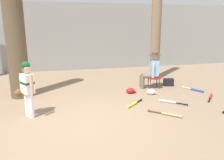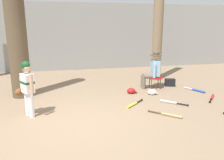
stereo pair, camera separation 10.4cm
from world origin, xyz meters
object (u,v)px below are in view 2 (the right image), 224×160
Objects in this scene: young_ballplayer at (27,85)px; batting_helmet_white at (152,92)px; batting_helmet_red at (131,91)px; bat_aluminum_silver at (171,102)px; bat_red_barrel at (212,97)px; tree_near_player at (16,28)px; bat_wood_tan at (169,115)px; tree_behind_spectator at (158,16)px; seated_spectator at (152,69)px; bat_blue_youth at (197,90)px; handbag_beside_stool at (170,82)px; folding_stool at (155,77)px; bat_yellow_trainer at (133,104)px.

young_ballplayer is 3.64m from batting_helmet_white.
young_ballplayer reaches higher than batting_helmet_red.
bat_aluminum_silver is 1.90× the size of batting_helmet_white.
batting_helmet_white reaches higher than bat_red_barrel.
bat_aluminum_silver is at bearing -21.69° from tree_near_player.
young_ballplayer is 3.35m from bat_wood_tan.
seated_spectator is (-0.64, -1.14, -1.77)m from tree_behind_spectator.
batting_helmet_white is at bearing 14.92° from young_ballplayer.
seated_spectator reaches higher than batting_helmet_white.
bat_blue_youth is at bearing -29.09° from seated_spectator.
young_ballplayer is 4.81m from handbag_beside_stool.
seated_spectator is 0.88m from handbag_beside_stool.
young_ballplayer is at bearing -76.39° from tree_near_player.
bat_red_barrel is at bearing 4.85° from bat_aluminum_silver.
folding_stool is (-0.54, -1.16, -2.05)m from tree_behind_spectator.
handbag_beside_stool reaches higher than batting_helmet_white.
batting_helmet_white is (-1.55, 0.01, 0.04)m from bat_blue_youth.
bat_yellow_trainer is (2.59, 0.12, -0.71)m from young_ballplayer.
tree_behind_spectator is 2.20m from seated_spectator.
bat_wood_tan is (3.59, -2.41, -1.96)m from tree_near_player.
young_ballplayer is 3.18m from batting_helmet_red.
bat_blue_youth is at bearing 42.27° from bat_wood_tan.
bat_aluminum_silver and bat_red_barrel have the same top height.
young_ballplayer is at bearing -156.63° from seated_spectator.
tree_near_player is 4.37m from batting_helmet_white.
bat_wood_tan is at bearing -108.81° from tree_behind_spectator.
handbag_beside_stool reaches higher than bat_aluminum_silver.
seated_spectator reaches higher than bat_aluminum_silver.
bat_red_barrel is 1.88× the size of batting_helmet_white.
tree_near_player is at bearing -167.07° from tree_behind_spectator.
young_ballplayer is 4.18m from folding_stool.
bat_blue_youth is at bearing -54.76° from handbag_beside_stool.
bat_red_barrel is at bearing 1.21° from bat_yellow_trainer.
bat_red_barrel is at bearing 26.57° from bat_wood_tan.
seated_spectator is 1.98× the size of bat_yellow_trainer.
seated_spectator is 0.94m from batting_helmet_white.
bat_yellow_trainer is at bearing -104.88° from batting_helmet_red.
handbag_beside_stool reaches higher than bat_blue_youth.
bat_blue_youth is 2.21× the size of batting_helmet_red.
seated_spectator is at bearing -173.36° from handbag_beside_stool.
batting_helmet_red is (-0.97, -0.41, -0.29)m from folding_stool.
batting_helmet_white is (-0.38, -0.68, -0.29)m from folding_stool.
young_ballplayer is 5.07m from bat_red_barrel.
batting_helmet_white is at bearing 80.76° from bat_wood_tan.
tree_near_player reaches higher than batting_helmet_red.
tree_behind_spectator is (4.79, 1.10, 0.42)m from tree_near_player.
seated_spectator is 2.03× the size of bat_red_barrel.
handbag_beside_stool is (0.71, 0.08, -0.51)m from seated_spectator.
tree_behind_spectator is 3.11m from batting_helmet_white.
bat_aluminum_silver is 1.05m from bat_yellow_trainer.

